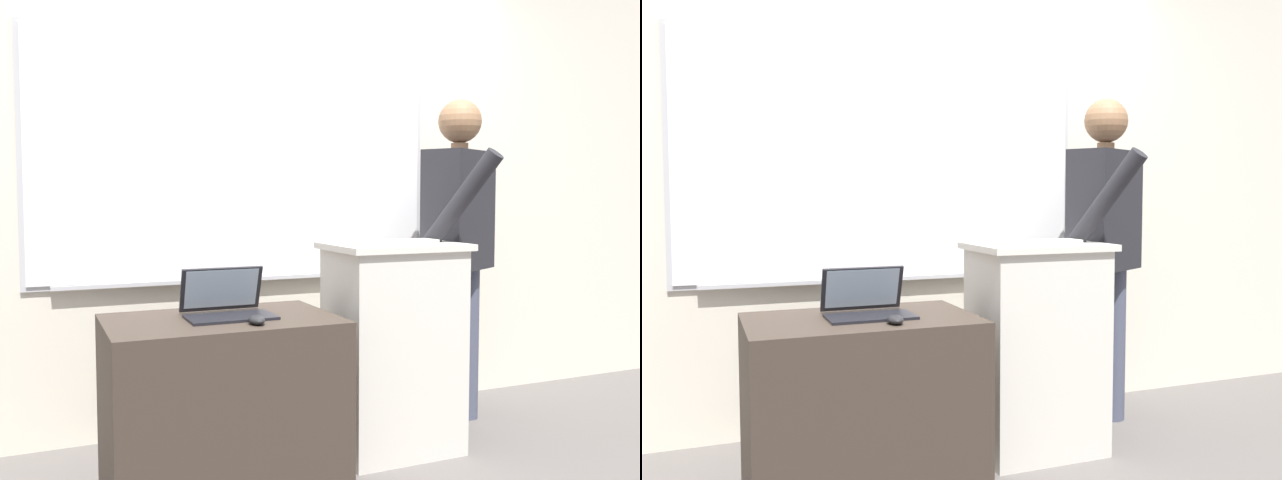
# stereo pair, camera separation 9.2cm
# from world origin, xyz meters

# --- Properties ---
(back_wall) EXTENTS (6.40, 0.17, 2.69)m
(back_wall) POSITION_xyz_m (-0.01, 1.19, 1.35)
(back_wall) COLOR beige
(back_wall) RESTS_ON ground_plane
(lectern_podium) EXTENTS (0.63, 0.46, 1.00)m
(lectern_podium) POSITION_xyz_m (0.25, 0.49, 0.50)
(lectern_podium) COLOR beige
(lectern_podium) RESTS_ON ground_plane
(side_desk) EXTENTS (0.91, 0.60, 0.73)m
(side_desk) POSITION_xyz_m (-0.63, 0.33, 0.37)
(side_desk) COLOR #382D26
(side_desk) RESTS_ON ground_plane
(person_presenter) EXTENTS (0.61, 0.72, 1.72)m
(person_presenter) POSITION_xyz_m (0.75, 0.68, 1.01)
(person_presenter) COLOR #474C60
(person_presenter) RESTS_ON ground_plane
(laptop) EXTENTS (0.35, 0.28, 0.19)m
(laptop) POSITION_xyz_m (-0.60, 0.37, 0.79)
(laptop) COLOR black
(laptop) RESTS_ON side_desk
(wireless_keyboard) EXTENTS (0.41, 0.12, 0.02)m
(wireless_keyboard) POSITION_xyz_m (0.23, 0.43, 1.01)
(wireless_keyboard) COLOR beige
(wireless_keyboard) RESTS_ON lectern_podium
(computer_mouse_by_laptop) EXTENTS (0.06, 0.10, 0.03)m
(computer_mouse_by_laptop) POSITION_xyz_m (-0.54, 0.14, 0.75)
(computer_mouse_by_laptop) COLOR black
(computer_mouse_by_laptop) RESTS_ON side_desk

